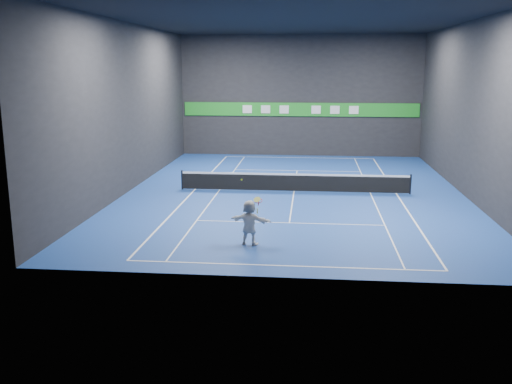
# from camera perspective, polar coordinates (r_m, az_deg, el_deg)

# --- Properties ---
(ground) EXTENTS (26.00, 26.00, 0.00)m
(ground) POSITION_cam_1_polar(r_m,az_deg,el_deg) (31.15, 3.82, 0.04)
(ground) COLOR navy
(ground) RESTS_ON ground
(ceiling) EXTENTS (26.00, 26.00, 0.00)m
(ceiling) POSITION_cam_1_polar(r_m,az_deg,el_deg) (30.51, 4.07, 16.78)
(ceiling) COLOR black
(ceiling) RESTS_ON ground
(wall_back) EXTENTS (18.00, 0.10, 9.00)m
(wall_back) POSITION_cam_1_polar(r_m,az_deg,el_deg) (43.48, 4.45, 9.55)
(wall_back) COLOR black
(wall_back) RESTS_ON ground
(wall_front) EXTENTS (18.00, 0.10, 9.00)m
(wall_front) POSITION_cam_1_polar(r_m,az_deg,el_deg) (17.57, 2.69, 5.30)
(wall_front) COLOR black
(wall_front) RESTS_ON ground
(wall_left) EXTENTS (0.10, 26.00, 9.00)m
(wall_left) POSITION_cam_1_polar(r_m,az_deg,el_deg) (32.05, -12.54, 8.26)
(wall_left) COLOR black
(wall_left) RESTS_ON ground
(wall_right) EXTENTS (0.10, 26.00, 9.00)m
(wall_right) POSITION_cam_1_polar(r_m,az_deg,el_deg) (31.56, 20.66, 7.70)
(wall_right) COLOR black
(wall_right) RESTS_ON ground
(baseline_near) EXTENTS (10.98, 0.08, 0.01)m
(baseline_near) POSITION_cam_1_polar(r_m,az_deg,el_deg) (19.71, 2.72, -7.37)
(baseline_near) COLOR white
(baseline_near) RESTS_ON ground
(baseline_far) EXTENTS (10.98, 0.08, 0.01)m
(baseline_far) POSITION_cam_1_polar(r_m,az_deg,el_deg) (42.83, 4.32, 3.45)
(baseline_far) COLOR white
(baseline_far) RESTS_ON ground
(sideline_doubles_left) EXTENTS (0.08, 23.78, 0.01)m
(sideline_doubles_left) POSITION_cam_1_polar(r_m,az_deg,el_deg) (31.78, -6.12, 0.25)
(sideline_doubles_left) COLOR white
(sideline_doubles_left) RESTS_ON ground
(sideline_doubles_right) EXTENTS (0.08, 23.78, 0.01)m
(sideline_doubles_right) POSITION_cam_1_polar(r_m,az_deg,el_deg) (31.48, 13.86, -0.16)
(sideline_doubles_right) COLOR white
(sideline_doubles_right) RESTS_ON ground
(sideline_singles_left) EXTENTS (0.06, 23.78, 0.01)m
(sideline_singles_left) POSITION_cam_1_polar(r_m,az_deg,el_deg) (31.53, -3.67, 0.20)
(sideline_singles_left) COLOR white
(sideline_singles_left) RESTS_ON ground
(sideline_singles_right) EXTENTS (0.06, 23.78, 0.01)m
(sideline_singles_right) POSITION_cam_1_polar(r_m,az_deg,el_deg) (31.31, 11.36, -0.11)
(sideline_singles_right) COLOR white
(sideline_singles_right) RESTS_ON ground
(service_line_near) EXTENTS (8.23, 0.06, 0.01)m
(service_line_near) POSITION_cam_1_polar(r_m,az_deg,el_deg) (24.94, 3.35, -3.10)
(service_line_near) COLOR white
(service_line_near) RESTS_ON ground
(service_line_far) EXTENTS (8.23, 0.06, 0.01)m
(service_line_far) POSITION_cam_1_polar(r_m,az_deg,el_deg) (37.42, 4.13, 2.15)
(service_line_far) COLOR white
(service_line_far) RESTS_ON ground
(center_service_line) EXTENTS (0.06, 12.80, 0.01)m
(center_service_line) POSITION_cam_1_polar(r_m,az_deg,el_deg) (31.15, 3.82, 0.05)
(center_service_line) COLOR white
(center_service_line) RESTS_ON ground
(player) EXTENTS (1.70, 0.89, 1.75)m
(player) POSITION_cam_1_polar(r_m,az_deg,el_deg) (21.71, -0.65, -3.07)
(player) COLOR silver
(player) RESTS_ON ground
(tennis_ball) EXTENTS (0.07, 0.07, 0.07)m
(tennis_ball) POSITION_cam_1_polar(r_m,az_deg,el_deg) (21.41, -1.46, 1.23)
(tennis_ball) COLOR #C4EC27
(tennis_ball) RESTS_ON player
(tennis_net) EXTENTS (12.50, 0.10, 1.07)m
(tennis_net) POSITION_cam_1_polar(r_m,az_deg,el_deg) (31.04, 3.83, 1.02)
(tennis_net) COLOR black
(tennis_net) RESTS_ON ground
(sponsor_banner) EXTENTS (17.64, 0.11, 1.00)m
(sponsor_banner) POSITION_cam_1_polar(r_m,az_deg,el_deg) (43.47, 4.43, 8.22)
(sponsor_banner) COLOR #1F9226
(sponsor_banner) RESTS_ON wall_back
(tennis_racket) EXTENTS (0.45, 0.40, 0.67)m
(tennis_racket) POSITION_cam_1_polar(r_m,az_deg,el_deg) (21.52, 0.21, -1.00)
(tennis_racket) COLOR red
(tennis_racket) RESTS_ON player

